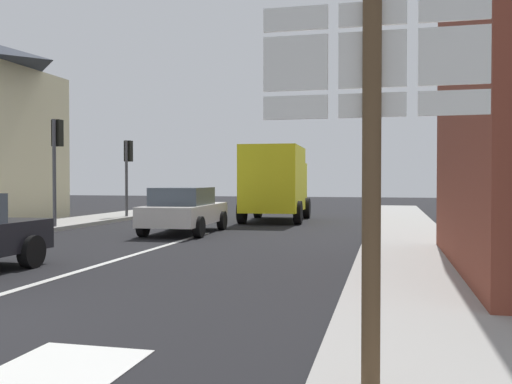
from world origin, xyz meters
The scene contains 8 objects.
ground_plane centered at (0.00, 10.00, 0.00)m, with size 80.00×80.00×0.00m, color black.
sidewalk_right centered at (6.16, 8.00, 0.07)m, with size 2.32×44.00×0.14m, color #9E9B96.
lane_centre_stripe centered at (0.00, 6.00, 0.01)m, with size 0.16×12.00×0.01m, color silver.
sedan_far centered at (-0.70, 11.79, 0.76)m, with size 2.09×4.26×1.47m.
delivery_truck centered at (1.12, 17.58, 1.65)m, with size 2.66×5.09×3.05m.
route_sign_post centered at (5.50, -0.84, 2.00)m, with size 1.66×0.14×3.20m.
traffic_light_far_left centered at (-5.30, 17.20, 2.52)m, with size 0.30×0.49×3.40m.
traffic_light_near_left centered at (-5.30, 11.84, 2.78)m, with size 0.30×0.49×3.75m.
Camera 1 is at (5.61, -5.10, 1.72)m, focal length 39.34 mm.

